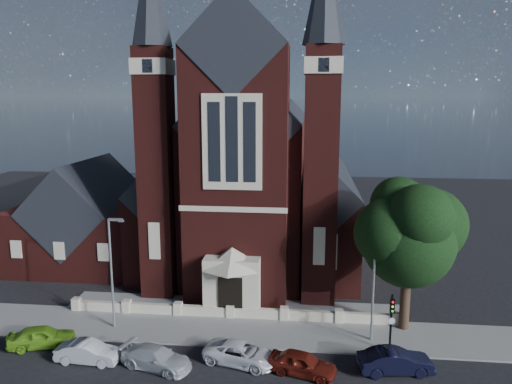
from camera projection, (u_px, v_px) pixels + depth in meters
The scene contains 16 objects.
ground at pixel (245, 278), 45.53m from camera, with size 120.00×120.00×0.00m, color black.
pavement_strip at pixel (226, 330), 35.27m from camera, with size 60.00×5.00×0.12m, color slate.
forecourt_paving at pixel (235, 307), 39.18m from camera, with size 26.00×3.00×0.14m, color slate.
forecourt_wall at pixel (231, 318), 37.23m from camera, with size 24.00×0.40×0.90m, color #B4AA8F.
church at pixel (255, 176), 51.74m from camera, with size 20.01×34.90×29.20m.
parish_hall at pixel (89, 222), 49.37m from camera, with size 12.00×12.20×10.24m.
street_tree at pixel (411, 236), 33.82m from camera, with size 6.40×6.60×10.70m.
street_lamp_left at pixel (112, 267), 34.74m from camera, with size 1.16×0.22×8.09m.
street_lamp_right at pixel (375, 277), 32.86m from camera, with size 1.16×0.22×8.09m.
traffic_signal at pixel (392, 316), 31.61m from camera, with size 0.28×0.42×4.00m.
car_lime_van at pixel (42, 337), 32.82m from camera, with size 1.69×4.21×1.43m, color #66A320.
car_silver_a at pixel (88, 352), 30.96m from camera, with size 1.40×4.02×1.32m, color #B6BABE.
car_silver_b at pixel (156, 358), 30.28m from camera, with size 1.83×4.51×1.31m, color silver.
car_white_suv at pixel (241, 353), 30.82m from camera, with size 2.16×4.68×1.30m, color white.
car_dark_red at pixel (302, 363), 29.59m from camera, with size 1.64×4.08×1.39m, color maroon.
car_navy at pixel (396, 361), 29.74m from camera, with size 1.55×4.45×1.47m, color black.
Camera 1 is at (5.58, -27.88, 16.29)m, focal length 35.00 mm.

